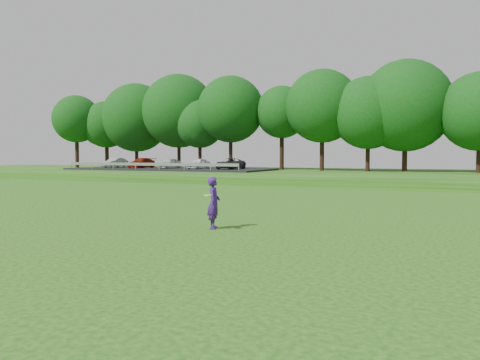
% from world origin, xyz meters
% --- Properties ---
extents(ground, '(140.00, 140.00, 0.00)m').
position_xyz_m(ground, '(0.00, 0.00, 0.00)').
color(ground, '#17480D').
rests_on(ground, ground).
extents(berm, '(130.00, 30.00, 0.60)m').
position_xyz_m(berm, '(0.00, 34.00, 0.30)').
color(berm, '#17480D').
rests_on(berm, ground).
extents(walking_path, '(130.00, 1.60, 0.04)m').
position_xyz_m(walking_path, '(0.00, 20.00, 0.02)').
color(walking_path, gray).
rests_on(walking_path, ground).
extents(treeline, '(104.00, 7.00, 15.00)m').
position_xyz_m(treeline, '(0.00, 38.00, 8.10)').
color(treeline, '#0F410F').
rests_on(treeline, berm).
extents(parking_lot, '(24.00, 9.00, 1.38)m').
position_xyz_m(parking_lot, '(-23.63, 32.81, 1.03)').
color(parking_lot, black).
rests_on(parking_lot, berm).
extents(woman, '(0.56, 0.97, 1.61)m').
position_xyz_m(woman, '(-0.08, -0.01, 0.81)').
color(woman, '#3E1974').
rests_on(woman, ground).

